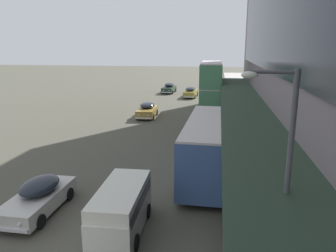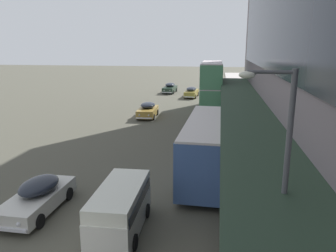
{
  "view_description": "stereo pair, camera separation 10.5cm",
  "coord_description": "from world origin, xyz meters",
  "px_view_note": "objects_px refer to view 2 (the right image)",
  "views": [
    {
      "loc": [
        4.58,
        -7.07,
        7.6
      ],
      "look_at": [
        0.98,
        16.33,
        1.81
      ],
      "focal_mm": 35.0,
      "sensor_mm": 36.0,
      "label": 1
    },
    {
      "loc": [
        4.68,
        -7.06,
        7.6
      ],
      "look_at": [
        0.98,
        16.33,
        1.81
      ],
      "focal_mm": 35.0,
      "sensor_mm": 36.0,
      "label": 2
    }
  ],
  "objects_px": {
    "vw_van": "(121,206)",
    "street_lamp": "(279,174)",
    "transit_bus_kerbside_front": "(208,145)",
    "sedan_trailing_near": "(214,86)",
    "fire_hydrant": "(254,210)",
    "transit_bus_kerbside_rear": "(212,85)",
    "sedan_oncoming_rear": "(191,92)",
    "sedan_lead_near": "(148,110)",
    "sedan_second_near": "(218,82)",
    "pedestrian_at_kerb": "(286,240)",
    "sedan_far_back": "(38,196)",
    "sedan_trailing_mid": "(170,88)"
  },
  "relations": [
    {
      "from": "vw_van",
      "to": "street_lamp",
      "type": "xyz_separation_m",
      "value": [
        5.64,
        -3.19,
        3.07
      ]
    },
    {
      "from": "transit_bus_kerbside_front",
      "to": "sedan_trailing_near",
      "type": "distance_m",
      "value": 39.83
    },
    {
      "from": "transit_bus_kerbside_front",
      "to": "vw_van",
      "type": "height_order",
      "value": "transit_bus_kerbside_front"
    },
    {
      "from": "transit_bus_kerbside_front",
      "to": "fire_hydrant",
      "type": "relative_size",
      "value": 13.39
    },
    {
      "from": "transit_bus_kerbside_rear",
      "to": "sedan_trailing_near",
      "type": "height_order",
      "value": "transit_bus_kerbside_rear"
    },
    {
      "from": "sedan_oncoming_rear",
      "to": "sedan_lead_near",
      "type": "relative_size",
      "value": 1.1
    },
    {
      "from": "sedan_trailing_near",
      "to": "street_lamp",
      "type": "distance_m",
      "value": 49.71
    },
    {
      "from": "sedan_trailing_near",
      "to": "fire_hydrant",
      "type": "bearing_deg",
      "value": -86.48
    },
    {
      "from": "sedan_oncoming_rear",
      "to": "sedan_second_near",
      "type": "xyz_separation_m",
      "value": [
        3.87,
        15.47,
        0.0
      ]
    },
    {
      "from": "sedan_second_near",
      "to": "pedestrian_at_kerb",
      "type": "height_order",
      "value": "pedestrian_at_kerb"
    },
    {
      "from": "vw_van",
      "to": "street_lamp",
      "type": "relative_size",
      "value": 0.67
    },
    {
      "from": "sedan_oncoming_rear",
      "to": "street_lamp",
      "type": "distance_m",
      "value": 41.41
    },
    {
      "from": "sedan_lead_near",
      "to": "pedestrian_at_kerb",
      "type": "distance_m",
      "value": 26.07
    },
    {
      "from": "sedan_oncoming_rear",
      "to": "vw_van",
      "type": "distance_m",
      "value": 37.65
    },
    {
      "from": "transit_bus_kerbside_rear",
      "to": "sedan_far_back",
      "type": "bearing_deg",
      "value": -105.26
    },
    {
      "from": "sedan_lead_near",
      "to": "fire_hydrant",
      "type": "height_order",
      "value": "sedan_lead_near"
    },
    {
      "from": "sedan_oncoming_rear",
      "to": "transit_bus_kerbside_front",
      "type": "bearing_deg",
      "value": -83.26
    },
    {
      "from": "sedan_trailing_mid",
      "to": "vw_van",
      "type": "bearing_deg",
      "value": -84.11
    },
    {
      "from": "transit_bus_kerbside_front",
      "to": "fire_hydrant",
      "type": "height_order",
      "value": "transit_bus_kerbside_front"
    },
    {
      "from": "transit_bus_kerbside_front",
      "to": "sedan_second_near",
      "type": "xyz_separation_m",
      "value": [
        0.19,
        46.59,
        -1.18
      ]
    },
    {
      "from": "sedan_trailing_mid",
      "to": "fire_hydrant",
      "type": "xyz_separation_m",
      "value": [
        9.96,
        -40.44,
        -0.3
      ]
    },
    {
      "from": "sedan_oncoming_rear",
      "to": "sedan_trailing_near",
      "type": "xyz_separation_m",
      "value": [
        3.2,
        8.68,
        -0.02
      ]
    },
    {
      "from": "sedan_trailing_mid",
      "to": "fire_hydrant",
      "type": "bearing_deg",
      "value": -76.17
    },
    {
      "from": "transit_bus_kerbside_rear",
      "to": "pedestrian_at_kerb",
      "type": "xyz_separation_m",
      "value": [
        3.41,
        -29.26,
        -1.94
      ]
    },
    {
      "from": "sedan_oncoming_rear",
      "to": "fire_hydrant",
      "type": "bearing_deg",
      "value": -80.62
    },
    {
      "from": "pedestrian_at_kerb",
      "to": "sedan_trailing_near",
      "type": "bearing_deg",
      "value": 94.14
    },
    {
      "from": "sedan_lead_near",
      "to": "street_lamp",
      "type": "relative_size",
      "value": 0.66
    },
    {
      "from": "sedan_far_back",
      "to": "sedan_second_near",
      "type": "height_order",
      "value": "sedan_second_near"
    },
    {
      "from": "transit_bus_kerbside_front",
      "to": "sedan_far_back",
      "type": "xyz_separation_m",
      "value": [
        -7.69,
        -5.55,
        -1.2
      ]
    },
    {
      "from": "sedan_lead_near",
      "to": "sedan_second_near",
      "type": "distance_m",
      "value": 31.6
    },
    {
      "from": "sedan_lead_near",
      "to": "street_lamp",
      "type": "xyz_separation_m",
      "value": [
        9.43,
        -25.56,
        3.36
      ]
    },
    {
      "from": "sedan_lead_near",
      "to": "sedan_trailing_mid",
      "type": "height_order",
      "value": "sedan_lead_near"
    },
    {
      "from": "street_lamp",
      "to": "transit_bus_kerbside_front",
      "type": "bearing_deg",
      "value": 103.25
    },
    {
      "from": "sedan_trailing_near",
      "to": "sedan_trailing_mid",
      "type": "bearing_deg",
      "value": -149.39
    },
    {
      "from": "transit_bus_kerbside_rear",
      "to": "street_lamp",
      "type": "bearing_deg",
      "value": -84.98
    },
    {
      "from": "vw_van",
      "to": "street_lamp",
      "type": "distance_m",
      "value": 7.16
    },
    {
      "from": "sedan_second_near",
      "to": "street_lamp",
      "type": "bearing_deg",
      "value": -87.86
    },
    {
      "from": "sedan_far_back",
      "to": "sedan_oncoming_rear",
      "type": "distance_m",
      "value": 36.9
    },
    {
      "from": "transit_bus_kerbside_front",
      "to": "sedan_lead_near",
      "type": "bearing_deg",
      "value": 114.24
    },
    {
      "from": "transit_bus_kerbside_rear",
      "to": "sedan_trailing_mid",
      "type": "distance_m",
      "value": 16.34
    },
    {
      "from": "sedan_trailing_near",
      "to": "sedan_lead_near",
      "type": "distance_m",
      "value": 24.86
    },
    {
      "from": "sedan_lead_near",
      "to": "transit_bus_kerbside_front",
      "type": "bearing_deg",
      "value": -65.76
    },
    {
      "from": "sedan_trailing_near",
      "to": "sedan_lead_near",
      "type": "height_order",
      "value": "sedan_lead_near"
    },
    {
      "from": "sedan_oncoming_rear",
      "to": "sedan_far_back",
      "type": "bearing_deg",
      "value": -96.24
    },
    {
      "from": "sedan_trailing_mid",
      "to": "street_lamp",
      "type": "bearing_deg",
      "value": -77.57
    },
    {
      "from": "sedan_lead_near",
      "to": "transit_bus_kerbside_rear",
      "type": "bearing_deg",
      "value": 37.96
    },
    {
      "from": "sedan_oncoming_rear",
      "to": "sedan_trailing_near",
      "type": "distance_m",
      "value": 9.25
    },
    {
      "from": "sedan_oncoming_rear",
      "to": "sedan_second_near",
      "type": "bearing_deg",
      "value": 75.96
    },
    {
      "from": "sedan_oncoming_rear",
      "to": "pedestrian_at_kerb",
      "type": "distance_m",
      "value": 39.85
    },
    {
      "from": "transit_bus_kerbside_rear",
      "to": "sedan_oncoming_rear",
      "type": "height_order",
      "value": "transit_bus_kerbside_rear"
    }
  ]
}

